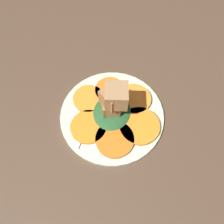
{
  "coord_description": "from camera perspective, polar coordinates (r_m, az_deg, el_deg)",
  "views": [
    {
      "loc": [
        23.03,
        7.3,
        50.89
      ],
      "look_at": [
        0.0,
        0.0,
        4.1
      ],
      "focal_mm": 35.0,
      "sensor_mm": 36.0,
      "label": 1
    }
  ],
  "objects": [
    {
      "name": "carrot_slice_2",
      "position": [
        0.52,
        7.19,
        -3.58
      ],
      "size": [
        9.63,
        9.63,
        1.02
      ],
      "primitive_type": "cylinder",
      "color": "orange",
      "rests_on": "plate"
    },
    {
      "name": "table_slab",
      "position": [
        0.55,
        -0.0,
        -1.47
      ],
      "size": [
        120.0,
        120.0,
        2.0
      ],
      "primitive_type": "cube",
      "color": "#4C3828",
      "rests_on": "ground"
    },
    {
      "name": "plate",
      "position": [
        0.54,
        -0.0,
        -0.77
      ],
      "size": [
        25.52,
        25.52,
        1.05
      ],
      "color": "beige",
      "rests_on": "table_slab"
    },
    {
      "name": "carrot_slice_4",
      "position": [
        0.56,
        -0.52,
        5.7
      ],
      "size": [
        7.71,
        7.71,
        1.02
      ],
      "primitive_type": "cylinder",
      "color": "orange",
      "rests_on": "plate"
    },
    {
      "name": "carrot_slice_0",
      "position": [
        0.52,
        -6.15,
        -3.86
      ],
      "size": [
        8.58,
        8.58,
        1.02
      ],
      "primitive_type": "cylinder",
      "color": "orange",
      "rests_on": "plate"
    },
    {
      "name": "center_pile",
      "position": [
        0.49,
        0.32,
        1.97
      ],
      "size": [
        10.08,
        9.08,
        11.27
      ],
      "color": "#235128",
      "rests_on": "plate"
    },
    {
      "name": "carrot_slice_1",
      "position": [
        0.5,
        0.71,
        -7.13
      ],
      "size": [
        8.92,
        8.92,
        1.02
      ],
      "primitive_type": "cylinder",
      "color": "orange",
      "rests_on": "plate"
    },
    {
      "name": "carrot_slice_5",
      "position": [
        0.55,
        -6.1,
        3.41
      ],
      "size": [
        7.89,
        7.89,
        1.02
      ],
      "primitive_type": "cylinder",
      "color": "orange",
      "rests_on": "plate"
    },
    {
      "name": "carrot_slice_3",
      "position": [
        0.55,
        5.74,
        3.41
      ],
      "size": [
        8.57,
        8.57,
        1.02
      ],
      "primitive_type": "cylinder",
      "color": "orange",
      "rests_on": "plate"
    },
    {
      "name": "fork",
      "position": [
        0.54,
        -5.66,
        0.36
      ],
      "size": [
        19.12,
        2.46,
        0.4
      ],
      "rotation": [
        0.0,
        0.0,
        0.02
      ],
      "color": "silver",
      "rests_on": "plate"
    }
  ]
}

